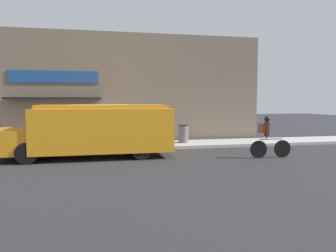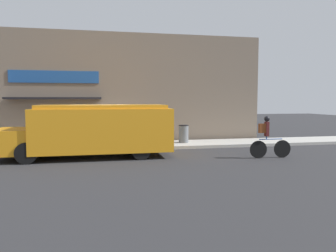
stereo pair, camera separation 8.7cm
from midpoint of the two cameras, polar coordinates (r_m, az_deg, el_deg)
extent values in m
plane|color=#2B2B2D|center=(14.66, -12.03, -4.43)|extent=(70.00, 70.00, 0.00)
cube|color=#ADAAA3|center=(15.77, -12.05, -3.54)|extent=(28.00, 2.25, 0.14)
cube|color=#756656|center=(17.08, -12.22, 6.43)|extent=(17.46, 0.18, 5.71)
cube|color=#1E4C93|center=(17.13, -19.35, 8.10)|extent=(4.24, 0.05, 0.60)
cube|color=black|center=(16.74, -19.40, 4.59)|extent=(4.46, 0.74, 0.10)
cube|color=orange|center=(13.19, -11.41, -0.60)|extent=(5.30, 2.14, 1.66)
cube|color=orange|center=(13.58, -25.43, -2.39)|extent=(1.30, 1.96, 0.91)
cube|color=orange|center=(13.14, -11.47, 3.32)|extent=(4.88, 1.97, 0.14)
cube|color=red|center=(14.54, -17.26, 0.08)|extent=(0.03, 0.44, 0.44)
cylinder|color=black|center=(14.37, -22.22, -3.29)|extent=(0.77, 0.26, 0.77)
cylinder|color=black|center=(12.62, -23.61, -4.38)|extent=(0.77, 0.26, 0.77)
cylinder|color=black|center=(14.25, -5.81, -3.04)|extent=(0.77, 0.26, 0.77)
cylinder|color=black|center=(12.48, -4.85, -4.11)|extent=(0.77, 0.26, 0.77)
cylinder|color=black|center=(13.66, 19.12, -3.77)|extent=(0.69, 0.07, 0.69)
cylinder|color=black|center=(13.21, 15.31, -3.96)|extent=(0.69, 0.07, 0.69)
cylinder|color=#234793|center=(13.38, 17.29, -2.19)|extent=(0.95, 0.07, 0.04)
cylinder|color=#234793|center=(13.29, 16.62, -1.95)|extent=(0.04, 0.04, 0.12)
cube|color=#561E1E|center=(13.26, 16.66, -0.49)|extent=(0.13, 0.20, 0.56)
sphere|color=black|center=(13.23, 16.70, 1.21)|extent=(0.22, 0.22, 0.22)
cube|color=brown|center=(13.17, 15.92, -0.37)|extent=(0.27, 0.15, 0.36)
cylinder|color=slate|center=(16.32, 2.54, -1.43)|extent=(0.48, 0.48, 0.84)
cylinder|color=black|center=(16.28, 2.55, 0.11)|extent=(0.49, 0.49, 0.04)
camera|label=1|loc=(0.04, -90.17, -0.01)|focal=35.00mm
camera|label=2|loc=(0.04, 89.83, 0.01)|focal=35.00mm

